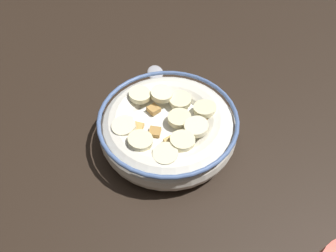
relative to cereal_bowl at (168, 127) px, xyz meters
The scene contains 3 objects.
ground_plane 3.88cm from the cereal_bowl, 111.85° to the left, with size 128.24×128.24×2.00cm, color black.
cereal_bowl is the anchor object (origin of this frame).
spoon 14.07cm from the cereal_bowl, 126.35° to the left, with size 10.00×12.52×0.80cm.
Camera 1 is at (13.14, -25.02, 36.56)cm, focal length 32.36 mm.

